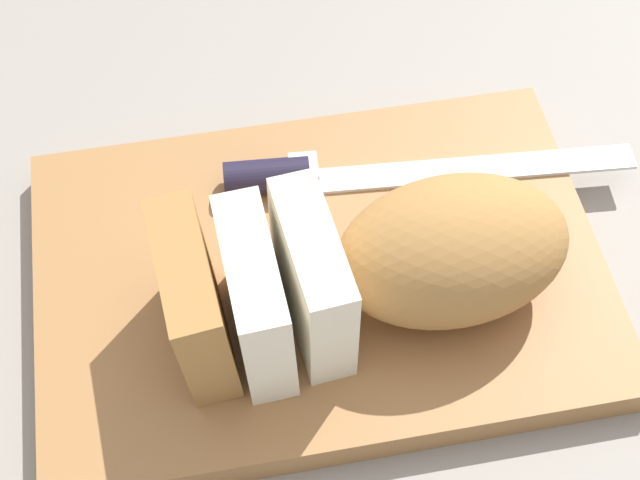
# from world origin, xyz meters

# --- Properties ---
(ground_plane) EXTENTS (3.00, 3.00, 0.00)m
(ground_plane) POSITION_xyz_m (0.00, 0.00, 0.00)
(ground_plane) COLOR gray
(cutting_board) EXTENTS (0.39, 0.27, 0.02)m
(cutting_board) POSITION_xyz_m (0.00, 0.00, 0.01)
(cutting_board) COLOR #9E6B3D
(cutting_board) RESTS_ON ground_plane
(bread_loaf) EXTENTS (0.26, 0.12, 0.09)m
(bread_loaf) POSITION_xyz_m (-0.03, 0.04, 0.07)
(bread_loaf) COLOR #A8753D
(bread_loaf) RESTS_ON cutting_board
(bread_knife) EXTENTS (0.30, 0.04, 0.02)m
(bread_knife) POSITION_xyz_m (-0.02, -0.07, 0.03)
(bread_knife) COLOR silver
(bread_knife) RESTS_ON cutting_board
(crumb_near_knife) EXTENTS (0.01, 0.01, 0.01)m
(crumb_near_knife) POSITION_xyz_m (-0.03, 0.00, 0.03)
(crumb_near_knife) COLOR #996633
(crumb_near_knife) RESTS_ON cutting_board
(crumb_near_loaf) EXTENTS (0.00, 0.00, 0.00)m
(crumb_near_loaf) POSITION_xyz_m (-0.06, -0.03, 0.03)
(crumb_near_loaf) COLOR #996633
(crumb_near_loaf) RESTS_ON cutting_board
(crumb_stray_left) EXTENTS (0.00, 0.00, 0.00)m
(crumb_stray_left) POSITION_xyz_m (-0.06, 0.05, 0.03)
(crumb_stray_left) COLOR #996633
(crumb_stray_left) RESTS_ON cutting_board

